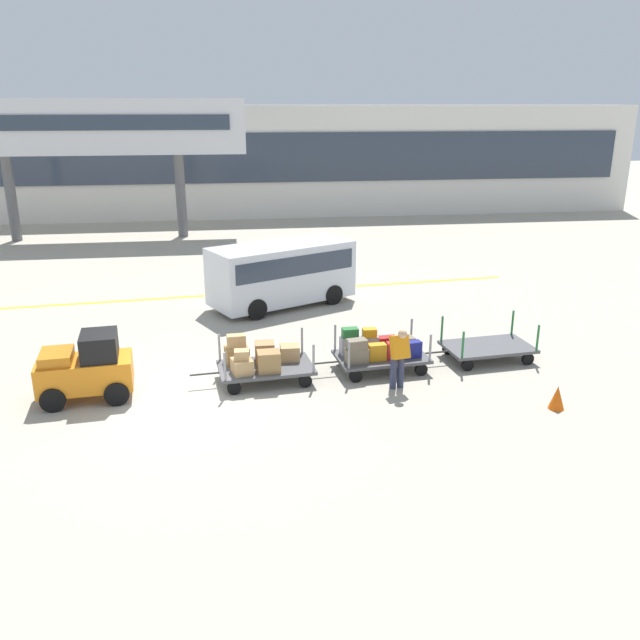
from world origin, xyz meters
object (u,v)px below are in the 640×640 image
baggage_tug (86,368)px  baggage_cart_lead (261,360)px  baggage_handler (399,355)px  shuttle_van (282,270)px  baggage_cart_middle (378,350)px  baggage_cart_tail (487,347)px  safety_cone_near (557,397)px

baggage_tug → baggage_cart_lead: (4.02, 0.46, -0.21)m
baggage_handler → shuttle_van: bearing=106.7°
shuttle_van → baggage_cart_lead: bearing=-99.5°
baggage_cart_lead → baggage_cart_middle: size_ratio=1.00×
baggage_cart_lead → baggage_cart_tail: size_ratio=1.00×
baggage_cart_middle → shuttle_van: size_ratio=0.59×
shuttle_van → safety_cone_near: shuttle_van is taller
baggage_cart_lead → baggage_tug: bearing=-173.4°
baggage_cart_tail → baggage_handler: 3.27m
baggage_cart_tail → baggage_handler: bearing=-151.7°
baggage_cart_lead → baggage_handler: size_ratio=1.96×
baggage_handler → shuttle_van: shuttle_van is taller
baggage_cart_tail → safety_cone_near: 3.11m
baggage_handler → shuttle_van: 7.60m
baggage_tug → baggage_handler: 7.28m
baggage_cart_lead → baggage_handler: 3.39m
baggage_cart_tail → shuttle_van: 7.68m
shuttle_van → baggage_tug: bearing=-126.7°
baggage_cart_middle → baggage_cart_tail: 3.09m
baggage_tug → safety_cone_near: baggage_tug is taller
baggage_cart_tail → baggage_handler: (-2.84, -1.53, 0.52)m
safety_cone_near → baggage_cart_middle: bearing=141.6°
baggage_tug → baggage_handler: size_ratio=1.41×
baggage_handler → baggage_cart_lead: bearing=164.1°
baggage_cart_lead → baggage_cart_middle: baggage_cart_lead is taller
safety_cone_near → shuttle_van: bearing=121.7°
safety_cone_near → baggage_cart_tail: bearing=97.9°
baggage_tug → baggage_cart_tail: 10.17m
baggage_handler → baggage_cart_middle: bearing=100.6°
baggage_tug → baggage_handler: (7.26, -0.46, 0.11)m
baggage_cart_lead → baggage_cart_middle: 3.03m
baggage_cart_lead → baggage_cart_tail: baggage_cart_lead is taller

